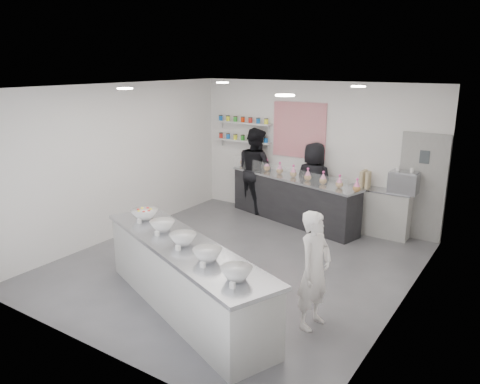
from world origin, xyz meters
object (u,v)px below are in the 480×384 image
at_px(staff_left, 256,170).
at_px(staff_right, 313,183).
at_px(woman_prep, 314,270).
at_px(espresso_ledge, 377,212).
at_px(prep_counter, 184,277).
at_px(espresso_machine, 404,183).
at_px(back_bar, 292,200).

relative_size(staff_left, staff_right, 1.11).
relative_size(woman_prep, staff_right, 0.90).
bearing_deg(staff_left, espresso_ledge, -159.84).
xyz_separation_m(prep_counter, staff_right, (-0.12, 4.45, 0.39)).
bearing_deg(espresso_machine, back_bar, -174.00).
bearing_deg(staff_right, staff_left, -0.29).
bearing_deg(prep_counter, espresso_machine, 90.37).
height_order(prep_counter, staff_right, staff_right).
relative_size(espresso_ledge, espresso_machine, 2.38).
distance_m(back_bar, staff_left, 1.22).
bearing_deg(prep_counter, back_bar, 118.59).
distance_m(espresso_ledge, staff_left, 2.93).
bearing_deg(prep_counter, staff_left, 131.61).
distance_m(espresso_machine, staff_right, 1.90).
relative_size(back_bar, espresso_ledge, 2.54).
relative_size(prep_counter, staff_right, 2.05).
xyz_separation_m(back_bar, woman_prep, (2.16, -3.60, 0.29)).
height_order(espresso_machine, staff_left, staff_left).
relative_size(back_bar, espresso_machine, 6.04).
height_order(back_bar, staff_right, staff_right).
height_order(espresso_machine, woman_prep, woman_prep).
xyz_separation_m(back_bar, espresso_machine, (2.24, 0.24, 0.65)).
relative_size(back_bar, woman_prep, 2.04).
xyz_separation_m(prep_counter, back_bar, (-0.48, 4.20, 0.01)).
relative_size(woman_prep, staff_left, 0.81).
distance_m(prep_counter, staff_right, 4.46).
distance_m(woman_prep, staff_left, 5.04).
bearing_deg(woman_prep, espresso_ledge, 13.08).
height_order(prep_counter, staff_left, staff_left).
relative_size(prep_counter, woman_prep, 2.27).
distance_m(espresso_ledge, woman_prep, 3.86).
height_order(back_bar, staff_left, staff_left).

